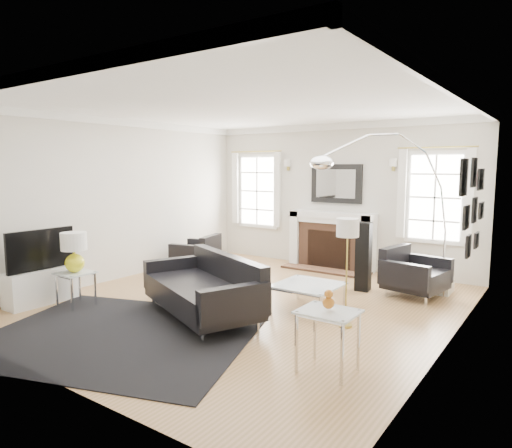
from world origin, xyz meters
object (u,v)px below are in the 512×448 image
Objects in this scene: coffee_table at (308,286)px; gourd_lamp at (74,249)px; armchair_left at (198,253)px; sofa at (206,289)px; fireplace at (331,241)px; arc_floor_lamp at (385,206)px; armchair_right at (412,274)px.

gourd_lamp reaches higher than coffee_table.
gourd_lamp is (0.18, -2.77, 0.51)m from armchair_left.
sofa is at bearing -135.23° from coffee_table.
armchair_left is at bearing -143.87° from fireplace.
gourd_lamp is at bearing -113.91° from fireplace.
sofa is at bearing -45.95° from armchair_left.
armchair_left is (-2.08, -1.52, -0.23)m from fireplace.
armchair_right is at bearing 27.17° from arc_floor_lamp.
gourd_lamp reaches higher than sofa.
arc_floor_lamp is (1.57, 2.33, 1.03)m from sofa.
gourd_lamp reaches higher than armchair_right.
gourd_lamp is (-3.75, -3.28, 0.48)m from armchair_right.
sofa is at bearing -91.95° from fireplace.
gourd_lamp is at bearing -138.80° from armchair_right.
armchair_left is 2.82m from gourd_lamp.
arc_floor_lamp reaches higher than fireplace.
armchair_left is 1.73× the size of gourd_lamp.
arc_floor_lamp is at bearing 42.55° from gourd_lamp.
sofa reaches higher than armchair_left.
arc_floor_lamp is at bearing 4.94° from armchair_left.
armchair_right is at bearing 7.36° from armchair_left.
armchair_right is at bearing 57.99° from coffee_table.
arc_floor_lamp reaches higher than armchair_right.
coffee_table is 1.46× the size of gourd_lamp.
fireplace is at bearing 140.08° from arc_floor_lamp.
fireplace is 2.99× the size of gourd_lamp.
coffee_table is (-0.96, -1.54, -0.00)m from armchair_right.
arc_floor_lamp is at bearing -39.92° from fireplace.
arc_floor_lamp is (1.45, -1.21, 0.85)m from fireplace.
arc_floor_lamp is at bearing 66.90° from coffee_table.
sofa is at bearing -127.77° from armchair_right.
armchair_left is (-1.96, 2.03, -0.05)m from sofa.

